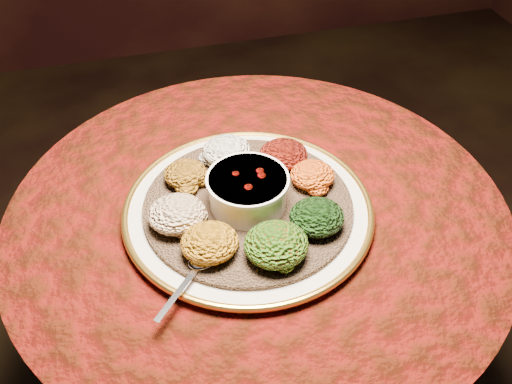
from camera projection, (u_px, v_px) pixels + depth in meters
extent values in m
cylinder|color=black|center=(257.00, 325.00, 1.36)|extent=(0.12, 0.12, 0.68)
cylinder|color=black|center=(258.00, 219.00, 1.11)|extent=(0.80, 0.80, 0.04)
cylinder|color=#4A0A06|center=(257.00, 267.00, 1.21)|extent=(0.93, 0.93, 0.34)
cylinder|color=#4A0A06|center=(258.00, 210.00, 1.10)|extent=(0.96, 0.96, 0.01)
cylinder|color=beige|center=(248.00, 211.00, 1.07)|extent=(0.47, 0.47, 0.02)
torus|color=gold|center=(248.00, 208.00, 1.07)|extent=(0.47, 0.47, 0.01)
cylinder|color=brown|center=(248.00, 205.00, 1.06)|extent=(0.49, 0.49, 0.01)
cylinder|color=white|center=(248.00, 191.00, 1.04)|extent=(0.14, 0.14, 0.06)
cylinder|color=white|center=(248.00, 179.00, 1.02)|extent=(0.15, 0.15, 0.01)
cylinder|color=#630504|center=(248.00, 183.00, 1.02)|extent=(0.12, 0.12, 0.01)
ellipsoid|color=silver|center=(201.00, 262.00, 0.95)|extent=(0.05, 0.03, 0.01)
cube|color=silver|center=(178.00, 292.00, 0.90)|extent=(0.09, 0.10, 0.00)
ellipsoid|color=white|center=(226.00, 151.00, 1.14)|extent=(0.10, 0.09, 0.05)
ellipsoid|color=black|center=(283.00, 154.00, 1.13)|extent=(0.10, 0.09, 0.05)
ellipsoid|color=#A2720D|center=(312.00, 175.00, 1.09)|extent=(0.09, 0.08, 0.04)
ellipsoid|color=black|center=(317.00, 217.00, 1.00)|extent=(0.10, 0.09, 0.05)
ellipsoid|color=#AB250B|center=(276.00, 244.00, 0.95)|extent=(0.11, 0.10, 0.05)
ellipsoid|color=#BC7810|center=(210.00, 243.00, 0.95)|extent=(0.10, 0.09, 0.05)
ellipsoid|color=maroon|center=(177.00, 214.00, 1.00)|extent=(0.10, 0.10, 0.05)
ellipsoid|color=#885310|center=(185.00, 174.00, 1.09)|extent=(0.08, 0.08, 0.04)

